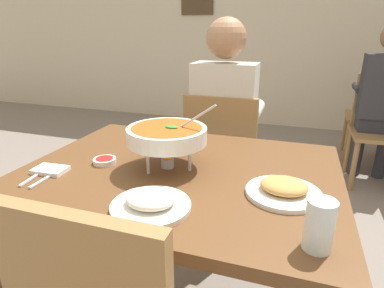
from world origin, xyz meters
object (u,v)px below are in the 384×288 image
diner_main (225,118)px  drink_glass (319,228)px  chair_bg_corner (383,111)px  chair_diner_main (223,156)px  sauce_dish (105,161)px  appetizer_plate (284,189)px  rice_plate (151,202)px  patron_bg_right (383,95)px  dining_table_main (180,194)px  chair_bg_right (380,123)px  curry_bowl (167,135)px

diner_main → drink_glass: 1.21m
drink_glass → chair_bg_corner: 2.83m
chair_diner_main → diner_main: bearing=90.0°
sauce_dish → chair_bg_corner: size_ratio=0.10×
appetizer_plate → sauce_dish: bearing=176.3°
diner_main → rice_plate: 1.07m
chair_diner_main → chair_bg_corner: 2.03m
chair_bg_corner → appetizer_plate: bearing=-108.0°
sauce_dish → drink_glass: drink_glass is taller
chair_diner_main → patron_bg_right: patron_bg_right is taller
dining_table_main → chair_bg_right: bearing=60.3°
diner_main → curry_bowl: (-0.05, -0.78, 0.12)m
diner_main → chair_bg_corner: diner_main is taller
chair_bg_right → chair_bg_corner: bearing=76.9°
diner_main → patron_bg_right: (1.05, 1.10, 0.00)m
drink_glass → chair_bg_right: size_ratio=0.14×
dining_table_main → chair_bg_right: (1.07, 1.88, -0.12)m
curry_bowl → patron_bg_right: patron_bg_right is taller
chair_bg_corner → rice_plate: bearing=-113.6°
dining_table_main → curry_bowl: 0.24m
appetizer_plate → patron_bg_right: patron_bg_right is taller
chair_diner_main → patron_bg_right: 1.56m
chair_diner_main → patron_bg_right: size_ratio=0.69×
diner_main → sauce_dish: diner_main is taller
dining_table_main → rice_plate: rice_plate is taller
sauce_dish → chair_bg_corner: (1.49, 2.43, -0.24)m
patron_bg_right → diner_main: bearing=-133.9°
diner_main → chair_diner_main: bearing=-90.0°
dining_table_main → diner_main: size_ratio=0.90×
chair_bg_right → chair_bg_corner: 0.51m
curry_bowl → chair_bg_right: (1.12, 1.88, -0.36)m
appetizer_plate → chair_bg_corner: (0.80, 2.47, -0.25)m
patron_bg_right → appetizer_plate: bearing=-108.7°
dining_table_main → chair_diner_main: (-0.00, 0.74, -0.12)m
rice_plate → drink_glass: (0.46, -0.04, 0.04)m
curry_bowl → chair_bg_right: size_ratio=0.37×
sauce_dish → drink_glass: 0.84m
diner_main → curry_bowl: 0.79m
diner_main → appetizer_plate: size_ratio=5.46×
rice_plate → sauce_dish: bearing=141.7°
curry_bowl → appetizer_plate: bearing=-11.5°
curry_bowl → patron_bg_right: 2.18m
chair_bg_right → chair_bg_corner: size_ratio=1.00×
chair_diner_main → chair_bg_right: bearing=46.7°
dining_table_main → appetizer_plate: bearing=-12.8°
sauce_dish → chair_bg_right: bearing=54.5°
rice_plate → sauce_dish: (-0.32, 0.25, -0.01)m
drink_glass → patron_bg_right: size_ratio=0.10×
curry_bowl → rice_plate: size_ratio=1.39×
appetizer_plate → patron_bg_right: size_ratio=0.18×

